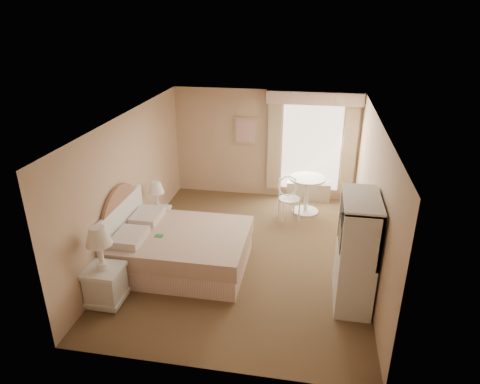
% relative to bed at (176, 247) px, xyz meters
% --- Properties ---
extents(room, '(4.21, 5.51, 2.51)m').
position_rel_bed_xyz_m(room, '(1.11, 0.59, 0.88)').
color(room, brown).
rests_on(room, ground).
extents(window, '(2.05, 0.22, 2.51)m').
position_rel_bed_xyz_m(window, '(2.16, 3.25, 0.97)').
color(window, white).
rests_on(window, room).
extents(framed_art, '(0.52, 0.04, 0.62)m').
position_rel_bed_xyz_m(framed_art, '(0.66, 3.30, 1.18)').
color(framed_art, tan).
rests_on(framed_art, room).
extents(bed, '(2.22, 1.74, 1.54)m').
position_rel_bed_xyz_m(bed, '(0.00, 0.00, 0.00)').
color(bed, tan).
rests_on(bed, room).
extents(nightstand_near, '(0.53, 0.53, 1.28)m').
position_rel_bed_xyz_m(nightstand_near, '(-0.73, -1.15, 0.11)').
color(nightstand_near, silver).
rests_on(nightstand_near, room).
extents(nightstand_far, '(0.44, 0.44, 1.07)m').
position_rel_bed_xyz_m(nightstand_far, '(-0.73, 1.13, 0.03)').
color(nightstand_far, silver).
rests_on(nightstand_far, room).
extents(round_table, '(0.76, 0.76, 0.81)m').
position_rel_bed_xyz_m(round_table, '(2.13, 2.56, 0.17)').
color(round_table, white).
rests_on(round_table, room).
extents(cafe_chair, '(0.57, 0.57, 0.92)m').
position_rel_bed_xyz_m(cafe_chair, '(1.77, 2.19, 0.16)').
color(cafe_chair, white).
rests_on(cafe_chair, room).
extents(armoire, '(0.52, 1.04, 1.72)m').
position_rel_bed_xyz_m(armoire, '(2.93, -0.43, 0.34)').
color(armoire, silver).
rests_on(armoire, room).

